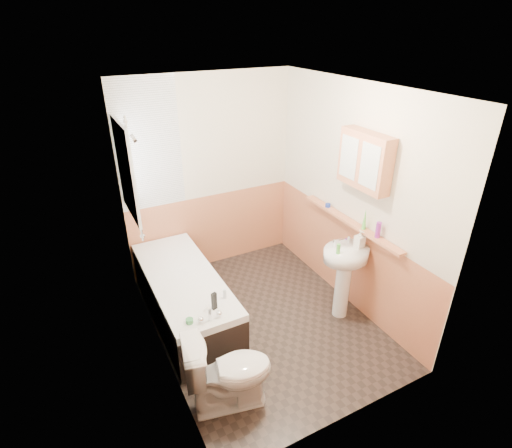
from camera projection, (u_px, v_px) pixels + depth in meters
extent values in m
plane|color=black|center=(262.00, 320.00, 4.48)|extent=(2.80, 2.80, 0.00)
plane|color=white|center=(264.00, 88.00, 3.34)|extent=(2.80, 2.80, 0.00)
cube|color=beige|center=(210.00, 176.00, 5.02)|extent=(2.20, 0.02, 2.50)
cube|color=beige|center=(359.00, 302.00, 2.80)|extent=(2.20, 0.02, 2.50)
cube|color=beige|center=(150.00, 248.00, 3.45)|extent=(0.02, 2.80, 2.50)
cube|color=beige|center=(352.00, 200.00, 4.36)|extent=(0.02, 2.80, 2.50)
cube|color=#D58257|center=(344.00, 259.00, 4.70)|extent=(0.01, 2.80, 1.00)
cube|color=#D58257|center=(346.00, 376.00, 3.16)|extent=(2.20, 0.01, 1.00)
cube|color=#D58257|center=(213.00, 230.00, 5.35)|extent=(2.20, 0.01, 1.00)
cube|color=white|center=(153.00, 247.00, 3.46)|extent=(0.01, 2.80, 2.50)
cube|color=white|center=(148.00, 145.00, 4.47)|extent=(0.75, 0.01, 1.50)
cube|color=white|center=(126.00, 170.00, 4.04)|extent=(0.03, 0.79, 0.99)
cube|color=white|center=(128.00, 170.00, 4.04)|extent=(0.01, 0.70, 0.90)
cube|color=white|center=(128.00, 170.00, 4.04)|extent=(0.01, 0.04, 0.90)
cube|color=black|center=(185.00, 299.00, 4.44)|extent=(0.70, 1.81, 0.47)
cube|color=white|center=(183.00, 279.00, 4.31)|extent=(0.70, 1.81, 0.08)
cube|color=white|center=(183.00, 279.00, 4.32)|extent=(0.56, 1.67, 0.04)
cylinder|color=silver|center=(210.00, 314.00, 3.63)|extent=(0.04, 0.04, 0.14)
sphere|color=silver|center=(201.00, 320.00, 3.60)|extent=(0.06, 0.06, 0.06)
sphere|color=silver|center=(219.00, 314.00, 3.68)|extent=(0.06, 0.06, 0.06)
cylinder|color=silver|center=(134.00, 183.00, 3.85)|extent=(0.02, 0.02, 1.28)
cylinder|color=silver|center=(142.00, 236.00, 4.12)|extent=(0.05, 0.05, 0.02)
cylinder|color=silver|center=(125.00, 121.00, 3.58)|extent=(0.05, 0.05, 0.02)
cylinder|color=silver|center=(133.00, 138.00, 3.67)|extent=(0.07, 0.09, 0.09)
imported|color=white|center=(229.00, 372.00, 3.36)|extent=(0.82, 0.57, 0.73)
cylinder|color=white|center=(342.00, 289.00, 4.42)|extent=(0.17, 0.17, 0.70)
ellipsoid|color=white|center=(346.00, 254.00, 4.22)|extent=(0.51, 0.41, 0.14)
cylinder|color=silver|center=(334.00, 243.00, 4.21)|extent=(0.03, 0.03, 0.08)
cylinder|color=silver|center=(349.00, 239.00, 4.29)|extent=(0.03, 0.03, 0.08)
cylinder|color=silver|center=(343.00, 240.00, 4.22)|extent=(0.02, 0.11, 0.09)
cube|color=#D58257|center=(350.00, 222.00, 4.37)|extent=(0.10, 1.55, 0.03)
cube|color=#D58257|center=(365.00, 161.00, 3.91)|extent=(0.15, 0.63, 0.56)
cube|color=silver|center=(369.00, 166.00, 3.76)|extent=(0.01, 0.24, 0.42)
cube|color=silver|center=(349.00, 157.00, 4.00)|extent=(0.01, 0.24, 0.42)
cylinder|color=purple|center=(378.00, 230.00, 3.99)|extent=(0.05, 0.05, 0.17)
cone|color=#59C647|center=(365.00, 219.00, 4.14)|extent=(0.05, 0.05, 0.23)
cylinder|color=#19339E|center=(328.00, 205.00, 4.67)|extent=(0.06, 0.06, 0.04)
imported|color=silver|center=(359.00, 243.00, 4.20)|extent=(0.11, 0.20, 0.09)
cylinder|color=#59C647|center=(338.00, 249.00, 4.07)|extent=(0.05, 0.05, 0.11)
cube|color=black|center=(214.00, 301.00, 3.76)|extent=(0.06, 0.04, 0.18)
cylinder|color=#388447|center=(189.00, 321.00, 3.62)|extent=(0.07, 0.07, 0.04)
cylinder|color=silver|center=(225.00, 294.00, 3.93)|extent=(0.04, 0.04, 0.10)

